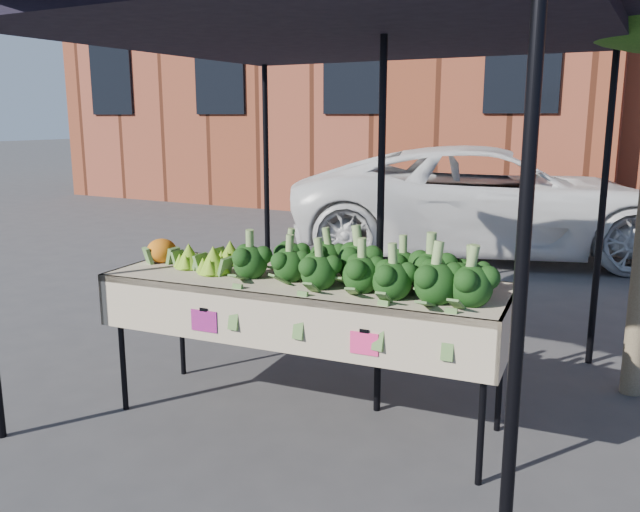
{
  "coord_description": "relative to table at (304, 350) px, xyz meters",
  "views": [
    {
      "loc": [
        1.77,
        -3.13,
        1.84
      ],
      "look_at": [
        -0.09,
        0.34,
        1.0
      ],
      "focal_mm": 36.64,
      "sensor_mm": 36.0,
      "label": 1
    }
  ],
  "objects": [
    {
      "name": "canopy",
      "position": [
        -0.01,
        0.41,
        0.92
      ],
      "size": [
        3.16,
        3.16,
        2.74
      ],
      "primitive_type": null,
      "color": "black",
      "rests_on": "ground"
    },
    {
      "name": "ground",
      "position": [
        0.09,
        -0.14,
        -0.45
      ],
      "size": [
        90.0,
        90.0,
        0.0
      ],
      "primitive_type": "plane",
      "color": "#353538"
    },
    {
      "name": "table",
      "position": [
        0.0,
        0.0,
        0.0
      ],
      "size": [
        2.46,
        1.01,
        0.9
      ],
      "color": "#C1AB8D",
      "rests_on": "ground"
    },
    {
      "name": "romanesco_cluster",
      "position": [
        -0.67,
        -0.01,
        0.56
      ],
      "size": [
        0.45,
        0.49,
        0.22
      ],
      "primitive_type": "ellipsoid",
      "color": "#96BC2A",
      "rests_on": "table"
    },
    {
      "name": "broccoli_heap",
      "position": [
        0.36,
        0.03,
        0.59
      ],
      "size": [
        1.56,
        0.59,
        0.28
      ],
      "primitive_type": "ellipsoid",
      "color": "black",
      "rests_on": "table"
    },
    {
      "name": "vehicle",
      "position": [
        -0.27,
        5.56,
        2.18
      ],
      "size": [
        2.2,
        2.78,
        5.27
      ],
      "primitive_type": "imported",
      "rotation": [
        0.0,
        0.0,
        1.92
      ],
      "color": "white",
      "rests_on": "ground"
    },
    {
      "name": "building_left",
      "position": [
        -4.91,
        11.86,
        4.05
      ],
      "size": [
        12.0,
        8.0,
        9.0
      ],
      "primitive_type": "cube",
      "color": "brown",
      "rests_on": "ground"
    },
    {
      "name": "cauliflower_pair",
      "position": [
        -1.05,
        -0.05,
        0.55
      ],
      "size": [
        0.22,
        0.22,
        0.2
      ],
      "primitive_type": "ellipsoid",
      "color": "orange",
      "rests_on": "table"
    }
  ]
}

